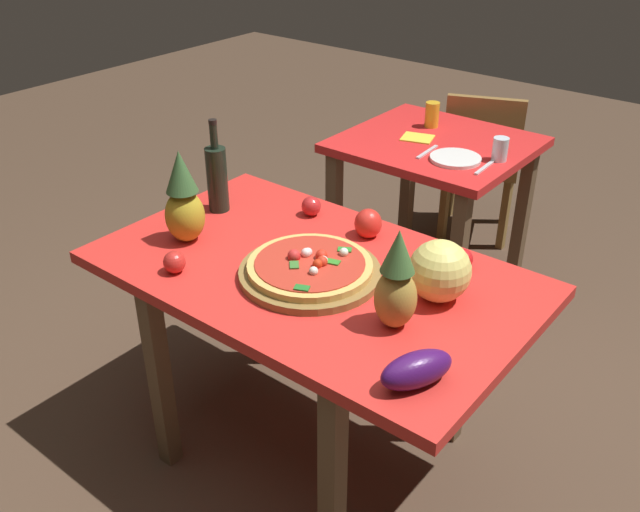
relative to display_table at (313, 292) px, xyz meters
name	(u,v)px	position (x,y,z in m)	size (l,w,h in m)	color
ground_plane	(314,446)	(0.00, 0.00, -0.68)	(10.00, 10.00, 0.00)	#4C3828
display_table	(313,292)	(0.00, 0.00, 0.00)	(1.39, 0.84, 0.77)	brown
background_table	(434,168)	(-0.27, 1.24, -0.04)	(0.82, 0.77, 0.77)	brown
dining_chair	(481,158)	(-0.32, 1.85, -0.20)	(0.52, 0.52, 0.85)	olive
pizza_board	(310,273)	(0.02, -0.04, 0.10)	(0.44, 0.44, 0.03)	olive
pizza	(310,265)	(0.02, -0.04, 0.13)	(0.39, 0.39, 0.06)	#DCB057
wine_bottle	(217,177)	(-0.54, 0.12, 0.22)	(0.08, 0.08, 0.35)	black
pineapple_left	(396,284)	(0.37, -0.10, 0.23)	(0.12, 0.12, 0.30)	#AA8A37
pineapple_right	(183,201)	(-0.45, -0.12, 0.24)	(0.13, 0.13, 0.32)	#AE9824
melon	(440,271)	(0.40, 0.10, 0.18)	(0.19, 0.19, 0.19)	#E7DA6F
bell_pepper	(368,223)	(0.01, 0.29, 0.14)	(0.09, 0.09, 0.10)	red
eggplant	(417,370)	(0.55, -0.27, 0.14)	(0.20, 0.09, 0.09)	#3E1256
tomato_beside_pepper	(174,262)	(-0.32, -0.29, 0.13)	(0.07, 0.07, 0.07)	red
tomato_near_board	(463,259)	(0.37, 0.30, 0.12)	(0.06, 0.06, 0.06)	red
tomato_at_corner	(311,206)	(-0.24, 0.29, 0.13)	(0.07, 0.07, 0.07)	red
drinking_glass_juice	(432,115)	(-0.39, 1.39, 0.15)	(0.07, 0.07, 0.12)	gold
drinking_glass_water	(500,149)	(0.06, 1.20, 0.14)	(0.07, 0.07, 0.10)	silver
dinner_plate	(455,159)	(-0.09, 1.09, 0.10)	(0.22, 0.22, 0.02)	white
fork_utensil	(427,152)	(-0.23, 1.09, 0.10)	(0.02, 0.18, 0.01)	silver
knife_utensil	(485,167)	(0.05, 1.09, 0.10)	(0.02, 0.18, 0.01)	silver
napkin_folded	(417,138)	(-0.36, 1.21, 0.09)	(0.14, 0.12, 0.01)	yellow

